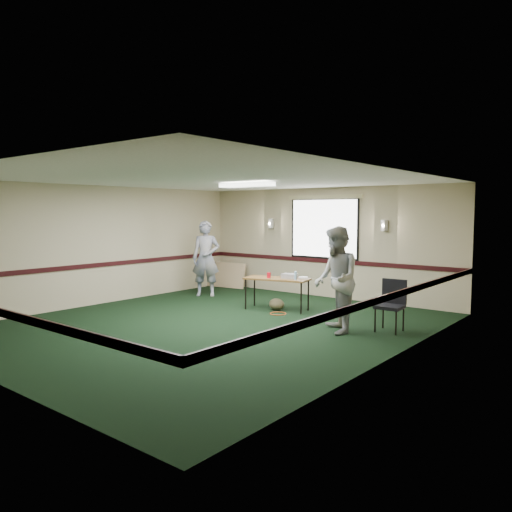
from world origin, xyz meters
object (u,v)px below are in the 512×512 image
Objects in this scene: projector at (289,276)px; folding_table at (277,280)px; person_left at (206,258)px; person_right at (336,280)px; conference_chair at (392,301)px.

folding_table is at bearing -164.12° from projector.
person_right is at bearing -52.43° from person_left.
projector is 2.09m from person_right.
conference_chair is at bearing -22.31° from projector.
person_left is (-5.20, 0.63, 0.41)m from conference_chair.
folding_table is 2.54m from person_left.
conference_chair reaches higher than projector.
person_left is at bearing 161.27° from projector.
person_left is 4.69m from person_right.
person_left is (-2.49, 0.38, 0.30)m from folding_table.
person_left reaches higher than folding_table.
person_left is (-2.73, 0.25, 0.20)m from projector.
folding_table is 2.72m from conference_chair.
person_left reaches higher than projector.
conference_chair is 0.49× the size of person_right.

